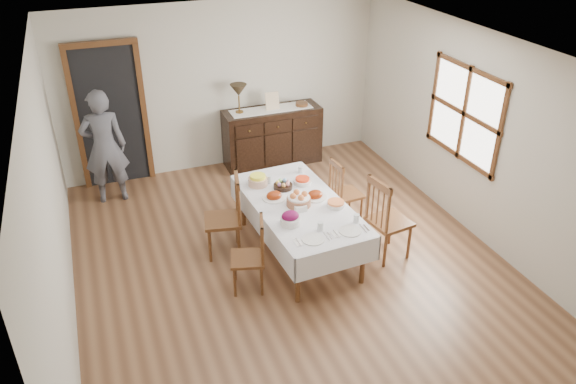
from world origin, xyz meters
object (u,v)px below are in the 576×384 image
object	(u,v)px
dining_table	(299,209)
person	(104,143)
chair_right_near	(386,218)
chair_right_far	(344,191)
sideboard	(272,136)
chair_left_near	(252,254)
table_lamp	(239,91)
chair_left_far	(227,215)

from	to	relation	value
dining_table	person	distance (m)	3.01
dining_table	chair_right_near	xyz separation A→B (m)	(0.95, -0.47, -0.07)
chair_right_far	sideboard	size ratio (longest dim) A/B	0.59
chair_right_near	chair_right_far	distance (m)	0.94
chair_left_near	chair_right_far	world-z (taller)	chair_right_far
chair_right_near	table_lamp	distance (m)	3.23
chair_left_near	sideboard	bearing A→B (deg)	172.97
chair_right_near	sideboard	world-z (taller)	chair_right_near
chair_right_near	dining_table	bearing A→B (deg)	55.27
chair_left_near	chair_right_near	size ratio (longest dim) A/B	0.83
dining_table	chair_right_near	bearing A→B (deg)	-29.53
chair_left_far	sideboard	world-z (taller)	chair_left_far
chair_left_far	sideboard	distance (m)	2.59
table_lamp	person	bearing A→B (deg)	-170.49
chair_right_far	person	bearing A→B (deg)	54.97
chair_right_near	chair_right_far	world-z (taller)	chair_right_near
dining_table	chair_left_far	world-z (taller)	chair_left_far
sideboard	table_lamp	xyz separation A→B (m)	(-0.52, 0.03, 0.82)
chair_right_far	person	distance (m)	3.39
chair_left_far	chair_right_far	bearing A→B (deg)	107.54
chair_left_far	person	distance (m)	2.28
dining_table	person	world-z (taller)	person
dining_table	chair_left_near	world-z (taller)	chair_left_near
chair_left_near	chair_left_far	size ratio (longest dim) A/B	0.85
dining_table	chair_right_far	distance (m)	0.96
sideboard	person	size ratio (longest dim) A/B	0.87
sideboard	chair_left_far	bearing A→B (deg)	-121.65
chair_left_near	person	bearing A→B (deg)	-137.57
chair_left_far	table_lamp	xyz separation A→B (m)	(0.83, 2.23, 0.76)
person	table_lamp	world-z (taller)	person
table_lamp	chair_left_near	bearing A→B (deg)	-104.30
chair_left_far	chair_right_near	world-z (taller)	chair_right_near
person	chair_left_far	bearing A→B (deg)	124.90
person	table_lamp	bearing A→B (deg)	-168.80
chair_right_near	person	distance (m)	4.02
chair_left_near	sideboard	distance (m)	3.25
chair_left_far	sideboard	bearing A→B (deg)	160.49
chair_right_near	person	bearing A→B (deg)	39.93
chair_left_far	person	bearing A→B (deg)	-134.64
dining_table	chair_left_far	bearing A→B (deg)	156.20
dining_table	sideboard	world-z (taller)	sideboard
chair_left_near	chair_left_far	xyz separation A→B (m)	(-0.07, 0.78, 0.08)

